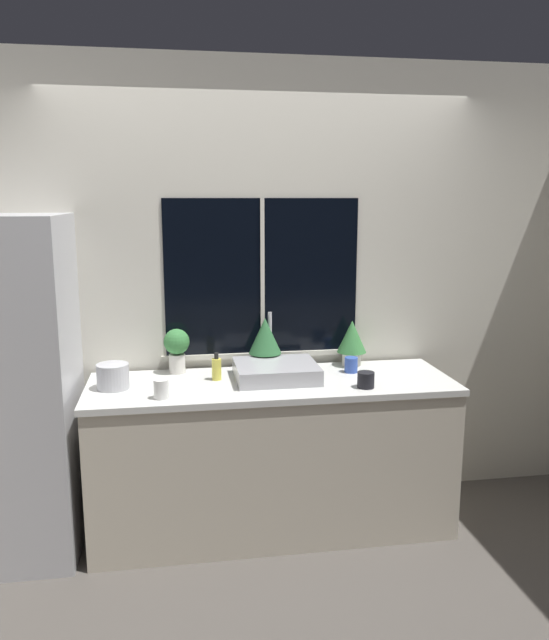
# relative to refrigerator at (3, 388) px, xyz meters

# --- Properties ---
(ground_plane) EXTENTS (14.00, 14.00, 0.00)m
(ground_plane) POSITION_rel_refrigerator_xyz_m (1.44, -0.34, -0.91)
(ground_plane) COLOR #4C4742
(wall_back) EXTENTS (8.00, 0.09, 2.70)m
(wall_back) POSITION_rel_refrigerator_xyz_m (1.44, 0.38, 0.44)
(wall_back) COLOR beige
(wall_back) RESTS_ON ground_plane
(wall_right) EXTENTS (0.06, 7.00, 2.70)m
(wall_right) POSITION_rel_refrigerator_xyz_m (3.51, 1.16, 0.44)
(wall_right) COLOR beige
(wall_right) RESTS_ON ground_plane
(counter) EXTENTS (2.05, 0.68, 0.88)m
(counter) POSITION_rel_refrigerator_xyz_m (1.44, -0.02, -0.46)
(counter) COLOR beige
(counter) RESTS_ON ground_plane
(refrigerator) EXTENTS (0.73, 0.74, 1.82)m
(refrigerator) POSITION_rel_refrigerator_xyz_m (0.00, 0.00, 0.00)
(refrigerator) COLOR #B7B7BC
(refrigerator) RESTS_ON ground_plane
(sink) EXTENTS (0.46, 0.45, 0.35)m
(sink) POSITION_rel_refrigerator_xyz_m (1.47, 0.03, 0.02)
(sink) COLOR #ADADB2
(sink) RESTS_ON counter
(potted_plant_left) EXTENTS (0.15, 0.15, 0.26)m
(potted_plant_left) POSITION_rel_refrigerator_xyz_m (0.91, 0.24, 0.14)
(potted_plant_left) COLOR silver
(potted_plant_left) RESTS_ON counter
(potted_plant_center) EXTENTS (0.20, 0.20, 0.31)m
(potted_plant_center) POSITION_rel_refrigerator_xyz_m (1.43, 0.24, 0.17)
(potted_plant_center) COLOR silver
(potted_plant_center) RESTS_ON counter
(potted_plant_right) EXTENTS (0.18, 0.18, 0.28)m
(potted_plant_right) POSITION_rel_refrigerator_xyz_m (1.97, 0.24, 0.14)
(potted_plant_right) COLOR silver
(potted_plant_right) RESTS_ON counter
(soap_bottle) EXTENTS (0.05, 0.05, 0.16)m
(soap_bottle) POSITION_rel_refrigerator_xyz_m (1.13, 0.06, 0.04)
(soap_bottle) COLOR #DBD14C
(soap_bottle) RESTS_ON counter
(mug_blue) EXTENTS (0.08, 0.08, 0.09)m
(mug_blue) POSITION_rel_refrigerator_xyz_m (1.93, 0.09, 0.02)
(mug_blue) COLOR #3351AD
(mug_blue) RESTS_ON counter
(mug_black) EXTENTS (0.09, 0.09, 0.09)m
(mug_black) POSITION_rel_refrigerator_xyz_m (1.92, -0.22, 0.02)
(mug_black) COLOR black
(mug_black) RESTS_ON counter
(mug_white) EXTENTS (0.08, 0.08, 0.10)m
(mug_white) POSITION_rel_refrigerator_xyz_m (0.83, -0.23, 0.03)
(mug_white) COLOR white
(mug_white) RESTS_ON counter
(kettle) EXTENTS (0.17, 0.17, 0.15)m
(kettle) POSITION_rel_refrigerator_xyz_m (0.57, -0.02, 0.05)
(kettle) COLOR #B2B2B7
(kettle) RESTS_ON counter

